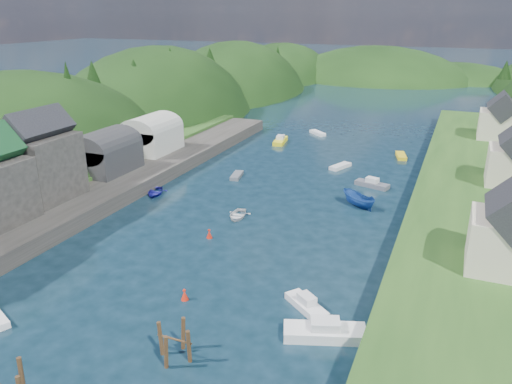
% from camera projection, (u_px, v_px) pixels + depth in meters
% --- Properties ---
extents(ground, '(600.00, 600.00, 0.00)m').
position_uv_depth(ground, '(309.00, 172.00, 79.96)').
color(ground, black).
rests_on(ground, ground).
extents(hillside_left, '(44.00, 245.56, 52.00)m').
position_uv_depth(hillside_left, '(159.00, 152.00, 120.63)').
color(hillside_left, black).
rests_on(hillside_left, ground).
extents(far_hills, '(103.00, 68.00, 44.00)m').
position_uv_depth(far_hills, '(405.00, 107.00, 190.69)').
color(far_hills, black).
rests_on(far_hills, ground).
extents(hill_trees, '(89.43, 147.80, 12.00)m').
position_uv_depth(hill_trees, '(341.00, 90.00, 89.06)').
color(hill_trees, black).
rests_on(hill_trees, ground).
extents(quay_left, '(12.00, 110.00, 2.00)m').
position_uv_depth(quay_left, '(54.00, 209.00, 62.28)').
color(quay_left, '#2D2B28').
rests_on(quay_left, ground).
extents(terrace_left_grass, '(12.00, 110.00, 2.50)m').
position_uv_depth(terrace_left_grass, '(12.00, 200.00, 64.72)').
color(terrace_left_grass, '#234719').
rests_on(terrace_left_grass, ground).
extents(boat_sheds, '(7.00, 21.00, 7.50)m').
position_uv_depth(boat_sheds, '(130.00, 140.00, 77.99)').
color(boat_sheds, '#2D2D30').
rests_on(boat_sheds, quay_left).
extents(terrace_right, '(16.00, 120.00, 2.40)m').
position_uv_depth(terrace_right, '(479.00, 209.00, 61.85)').
color(terrace_right, '#234719').
rests_on(terrace_right, ground).
extents(right_bank_cottages, '(9.00, 59.24, 8.41)m').
position_uv_depth(right_bank_cottages, '(508.00, 158.00, 66.39)').
color(right_bank_cottages, beige).
rests_on(right_bank_cottages, terrace_right).
extents(piling_cluster_far, '(2.89, 2.73, 3.37)m').
position_uv_depth(piling_cluster_far, '(175.00, 345.00, 36.92)').
color(piling_cluster_far, '#382314').
rests_on(piling_cluster_far, ground).
extents(channel_buoy_near, '(0.70, 0.70, 1.10)m').
position_uv_depth(channel_buoy_near, '(185.00, 295.00, 44.61)').
color(channel_buoy_near, '#B21E0E').
rests_on(channel_buoy_near, ground).
extents(channel_buoy_far, '(0.70, 0.70, 1.10)m').
position_uv_depth(channel_buoy_far, '(209.00, 234.00, 56.69)').
color(channel_buoy_far, '#B21E0E').
rests_on(channel_buoy_far, ground).
extents(moored_boats, '(36.23, 86.16, 2.05)m').
position_uv_depth(moored_boats, '(287.00, 217.00, 61.33)').
color(moored_boats, silver).
rests_on(moored_boats, ground).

